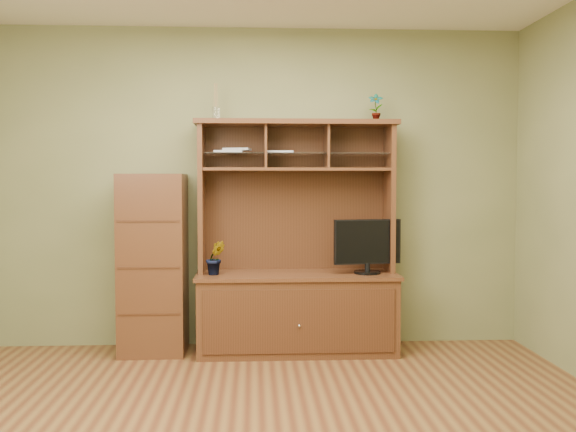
{
  "coord_description": "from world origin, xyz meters",
  "views": [
    {
      "loc": [
        -0.04,
        -3.5,
        1.39
      ],
      "look_at": [
        0.2,
        1.2,
        1.15
      ],
      "focal_mm": 40.0,
      "sensor_mm": 36.0,
      "label": 1
    }
  ],
  "objects": [
    {
      "name": "room",
      "position": [
        0.0,
        0.0,
        1.35
      ],
      "size": [
        4.54,
        4.04,
        2.74
      ],
      "color": "#572D18",
      "rests_on": "ground"
    },
    {
      "name": "media_hutch",
      "position": [
        0.3,
        1.73,
        0.52
      ],
      "size": [
        1.66,
        0.61,
        1.9
      ],
      "color": "#492A14",
      "rests_on": "room"
    },
    {
      "name": "monitor",
      "position": [
        0.88,
        1.64,
        0.88
      ],
      "size": [
        0.56,
        0.22,
        0.44
      ],
      "rotation": [
        0.0,
        0.0,
        0.16
      ],
      "color": "black",
      "rests_on": "media_hutch"
    },
    {
      "name": "orchid_plant",
      "position": [
        -0.36,
        1.65,
        0.79
      ],
      "size": [
        0.17,
        0.15,
        0.28
      ],
      "primitive_type": "imported",
      "rotation": [
        0.0,
        0.0,
        0.19
      ],
      "color": "#28581E",
      "rests_on": "media_hutch"
    },
    {
      "name": "top_plant",
      "position": [
        0.96,
        1.8,
        2.02
      ],
      "size": [
        0.14,
        0.11,
        0.23
      ],
      "primitive_type": "imported",
      "rotation": [
        0.0,
        0.0,
        -0.23
      ],
      "color": "#3B6E26",
      "rests_on": "media_hutch"
    },
    {
      "name": "reed_diffuser",
      "position": [
        -0.36,
        1.8,
        2.02
      ],
      "size": [
        0.06,
        0.06,
        0.3
      ],
      "color": "silver",
      "rests_on": "media_hutch"
    },
    {
      "name": "magazines",
      "position": [
        -0.09,
        1.8,
        1.65
      ],
      "size": [
        0.66,
        0.2,
        0.04
      ],
      "color": "#B3B3B8",
      "rests_on": "media_hutch"
    },
    {
      "name": "side_cabinet",
      "position": [
        -0.87,
        1.75,
        0.73
      ],
      "size": [
        0.52,
        0.48,
        1.46
      ],
      "color": "#492A14",
      "rests_on": "room"
    }
  ]
}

